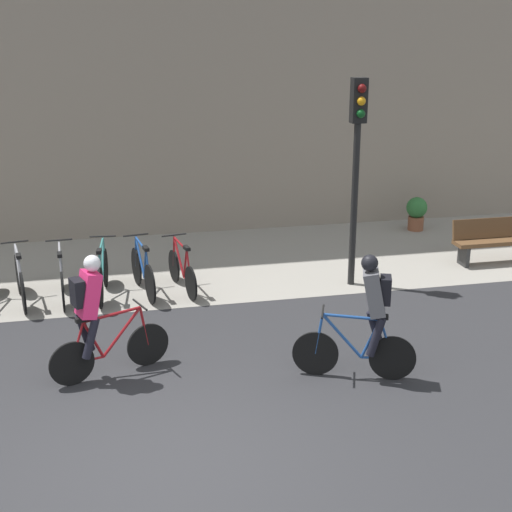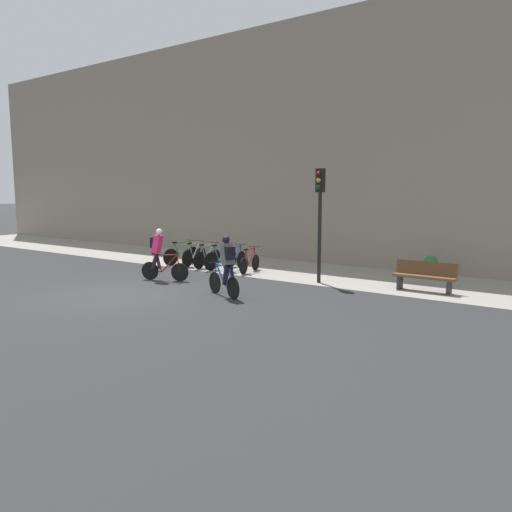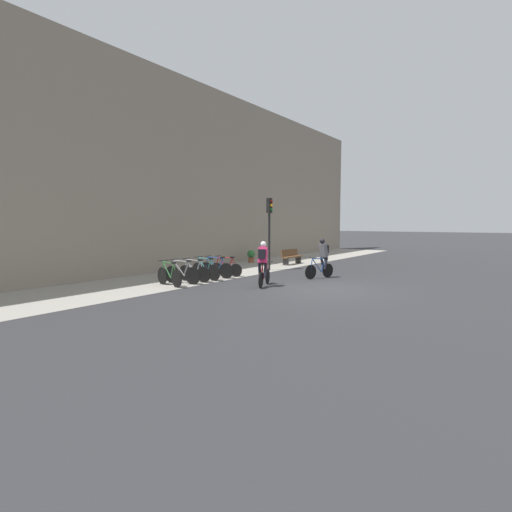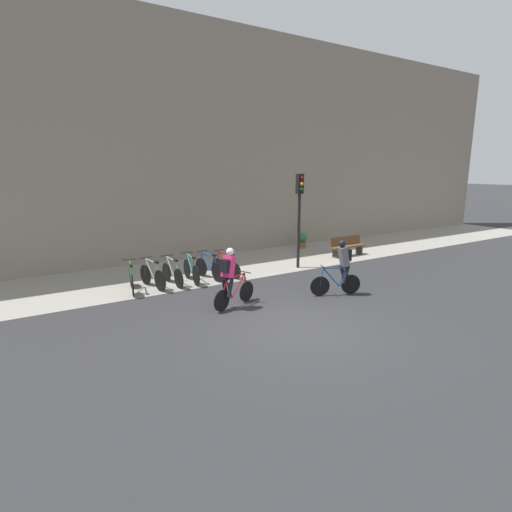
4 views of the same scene
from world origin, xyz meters
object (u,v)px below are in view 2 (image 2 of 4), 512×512
(parked_bike_5, at_px, (250,262))
(potted_plant, at_px, (430,265))
(cyclist_pink, at_px, (159,253))
(cyclist_grey, at_px, (227,264))
(bench, at_px, (425,276))
(parked_bike_4, at_px, (235,260))
(parked_bike_1, at_px, (194,256))
(traffic_light_pole, at_px, (320,204))
(parked_bike_3, at_px, (221,258))
(parked_bike_0, at_px, (182,255))
(parked_bike_2, at_px, (207,257))

(parked_bike_5, xyz_separation_m, potted_plant, (5.76, 2.77, 0.06))
(cyclist_pink, bearing_deg, cyclist_grey, -12.32)
(cyclist_grey, bearing_deg, parked_bike_5, 117.81)
(bench, bearing_deg, cyclist_pink, -157.03)
(cyclist_grey, height_order, parked_bike_4, cyclist_grey)
(bench, relative_size, potted_plant, 2.34)
(parked_bike_1, xyz_separation_m, traffic_light_pole, (5.84, -0.35, 2.15))
(parked_bike_3, relative_size, parked_bike_4, 1.03)
(parked_bike_0, height_order, parked_bike_3, parked_bike_3)
(parked_bike_2, height_order, traffic_light_pole, traffic_light_pole)
(parked_bike_3, bearing_deg, cyclist_pink, -92.17)
(parked_bike_3, bearing_deg, cyclist_grey, -48.41)
(cyclist_pink, distance_m, parked_bike_2, 3.18)
(cyclist_pink, bearing_deg, potted_plant, 38.84)
(parked_bike_4, relative_size, parked_bike_5, 1.07)
(potted_plant, bearing_deg, cyclist_grey, -119.39)
(parked_bike_0, distance_m, parked_bike_1, 0.69)
(parked_bike_0, bearing_deg, parked_bike_3, 0.01)
(parked_bike_5, xyz_separation_m, traffic_light_pole, (3.07, -0.35, 2.19))
(parked_bike_4, height_order, parked_bike_5, parked_bike_4)
(parked_bike_0, distance_m, parked_bike_5, 3.46)
(cyclist_pink, distance_m, potted_plant, 9.34)
(potted_plant, bearing_deg, parked_bike_1, -162.01)
(parked_bike_5, relative_size, bench, 0.87)
(cyclist_grey, distance_m, potted_plant, 7.62)
(parked_bike_0, bearing_deg, potted_plant, 16.72)
(bench, bearing_deg, parked_bike_1, -178.47)
(parked_bike_5, bearing_deg, parked_bike_0, 179.99)
(cyclist_grey, xyz_separation_m, parked_bike_5, (-2.03, 3.85, -0.57))
(parked_bike_0, height_order, parked_bike_5, parked_bike_0)
(parked_bike_2, bearing_deg, traffic_light_pole, -3.87)
(parked_bike_0, bearing_deg, cyclist_pink, -57.52)
(parked_bike_3, xyz_separation_m, potted_plant, (7.15, 2.77, 0.02))
(parked_bike_3, height_order, potted_plant, parked_bike_3)
(traffic_light_pole, height_order, bench, traffic_light_pole)
(traffic_light_pole, distance_m, potted_plant, 4.64)
(parked_bike_5, bearing_deg, potted_plant, 25.69)
(parked_bike_5, relative_size, potted_plant, 2.05)
(parked_bike_5, bearing_deg, bench, 2.21)
(parked_bike_1, bearing_deg, bench, 1.53)
(cyclist_grey, distance_m, parked_bike_1, 6.18)
(parked_bike_1, distance_m, parked_bike_3, 1.38)
(parked_bike_0, distance_m, traffic_light_pole, 6.89)
(parked_bike_2, distance_m, parked_bike_5, 2.08)
(parked_bike_2, distance_m, bench, 8.42)
(parked_bike_0, relative_size, potted_plant, 2.21)
(parked_bike_0, relative_size, parked_bike_4, 1.01)
(parked_bike_5, height_order, traffic_light_pole, traffic_light_pole)
(parked_bike_1, bearing_deg, parked_bike_4, -0.01)
(parked_bike_4, distance_m, potted_plant, 7.02)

